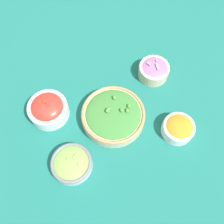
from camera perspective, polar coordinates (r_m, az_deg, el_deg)
ground_plane at (r=0.91m, az=0.00°, el=-0.84°), size 3.00×3.00×0.00m
bowl_broccoli at (r=0.87m, az=0.01°, el=-0.78°), size 0.22×0.22×0.07m
bowl_lettuce at (r=0.83m, az=-9.25°, el=-11.52°), size 0.13×0.13×0.05m
bowl_carrots at (r=0.88m, az=14.93°, el=-3.54°), size 0.11×0.11×0.06m
bowl_cherry_tomatoes at (r=0.90m, az=-14.43°, el=0.73°), size 0.14×0.14×0.08m
bowl_red_onion at (r=0.98m, az=9.52°, el=9.50°), size 0.12×0.12×0.07m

